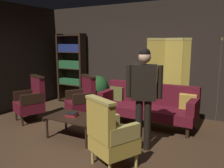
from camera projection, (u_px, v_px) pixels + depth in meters
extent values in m
plane|color=#3D2819|center=(91.00, 142.00, 4.27)|extent=(10.00, 10.00, 0.00)
cube|color=black|center=(143.00, 58.00, 6.14)|extent=(7.20, 0.10, 2.80)
cube|color=black|center=(6.00, 58.00, 5.98)|extent=(0.10, 3.60, 2.80)
cube|color=#B29338|center=(155.00, 77.00, 5.86)|extent=(0.40, 0.28, 1.90)
cube|color=tan|center=(156.00, 39.00, 5.70)|extent=(0.40, 0.29, 0.06)
cube|color=#B29338|center=(173.00, 77.00, 5.73)|extent=(0.46, 0.13, 1.90)
cube|color=tan|center=(174.00, 39.00, 5.57)|extent=(0.46, 0.14, 0.06)
cube|color=#B29338|center=(191.00, 78.00, 5.60)|extent=(0.40, 0.29, 1.90)
cube|color=tan|center=(193.00, 39.00, 5.44)|extent=(0.40, 0.29, 0.06)
cube|color=#B29338|center=(209.00, 79.00, 5.45)|extent=(0.44, 0.18, 1.90)
cube|color=tan|center=(212.00, 39.00, 5.29)|extent=(0.45, 0.19, 0.06)
cube|color=black|center=(61.00, 68.00, 7.20)|extent=(0.06, 0.32, 2.05)
cube|color=black|center=(83.00, 69.00, 6.80)|extent=(0.06, 0.32, 2.05)
cube|color=black|center=(75.00, 68.00, 7.13)|extent=(0.90, 0.02, 2.05)
cube|color=black|center=(73.00, 100.00, 7.16)|extent=(0.86, 0.30, 0.02)
cube|color=black|center=(72.00, 84.00, 7.08)|extent=(0.86, 0.30, 0.02)
cube|color=#1E4C28|center=(72.00, 81.00, 7.05)|extent=(0.78, 0.22, 0.16)
cube|color=black|center=(72.00, 69.00, 7.00)|extent=(0.86, 0.30, 0.02)
cube|color=#1E4C28|center=(71.00, 64.00, 6.96)|extent=(0.78, 0.22, 0.22)
cube|color=black|center=(71.00, 52.00, 6.91)|extent=(0.86, 0.30, 0.02)
cube|color=navy|center=(71.00, 48.00, 6.87)|extent=(0.78, 0.22, 0.23)
cube|color=black|center=(71.00, 36.00, 6.83)|extent=(0.86, 0.30, 0.02)
cylinder|color=black|center=(102.00, 117.00, 5.34)|extent=(0.07, 0.07, 0.22)
cylinder|color=black|center=(187.00, 132.00, 4.44)|extent=(0.07, 0.07, 0.22)
cylinder|color=black|center=(115.00, 111.00, 5.86)|extent=(0.07, 0.07, 0.22)
cylinder|color=black|center=(193.00, 123.00, 4.95)|extent=(0.07, 0.07, 0.22)
cube|color=#4C0F19|center=(146.00, 111.00, 5.11)|extent=(2.10, 0.76, 0.20)
cube|color=#4C0F19|center=(151.00, 93.00, 5.32)|extent=(2.10, 0.18, 0.46)
cube|color=#4C0F19|center=(107.00, 96.00, 5.54)|extent=(0.16, 0.68, 0.26)
cube|color=#4C0F19|center=(193.00, 106.00, 4.60)|extent=(0.16, 0.68, 0.26)
cube|color=#4C5123|center=(117.00, 94.00, 5.64)|extent=(0.35, 0.14, 0.34)
cube|color=#B79338|center=(188.00, 102.00, 4.84)|extent=(0.36, 0.19, 0.35)
cylinder|color=black|center=(47.00, 128.00, 4.41)|extent=(0.04, 0.04, 0.39)
cylinder|color=black|center=(86.00, 137.00, 3.98)|extent=(0.04, 0.04, 0.39)
cylinder|color=black|center=(66.00, 120.00, 4.87)|extent=(0.04, 0.04, 0.39)
cylinder|color=black|center=(103.00, 127.00, 4.44)|extent=(0.04, 0.04, 0.39)
cube|color=black|center=(75.00, 117.00, 4.39)|extent=(1.00, 0.64, 0.03)
cylinder|color=tan|center=(136.00, 160.00, 3.38)|extent=(0.04, 0.04, 0.22)
cylinder|color=tan|center=(117.00, 149.00, 3.75)|extent=(0.04, 0.04, 0.22)
cylinder|color=tan|center=(93.00, 156.00, 3.49)|extent=(0.04, 0.04, 0.22)
cube|color=#B79338|center=(114.00, 144.00, 3.39)|extent=(0.75, 0.75, 0.24)
cube|color=#B79338|center=(100.00, 121.00, 3.20)|extent=(0.56, 0.36, 0.54)
cube|color=tan|center=(100.00, 100.00, 3.15)|extent=(0.60, 0.38, 0.04)
cube|color=tan|center=(124.00, 134.00, 3.16)|extent=(0.30, 0.49, 0.22)
cube|color=tan|center=(105.00, 124.00, 3.55)|extent=(0.30, 0.49, 0.22)
cylinder|color=black|center=(16.00, 116.00, 5.43)|extent=(0.04, 0.04, 0.22)
cylinder|color=black|center=(22.00, 121.00, 5.08)|extent=(0.04, 0.04, 0.22)
cylinder|color=black|center=(36.00, 112.00, 5.71)|extent=(0.04, 0.04, 0.22)
cylinder|color=black|center=(43.00, 117.00, 5.35)|extent=(0.04, 0.04, 0.22)
cube|color=#4C0F19|center=(29.00, 107.00, 5.35)|extent=(0.74, 0.74, 0.24)
cube|color=#4C0F19|center=(38.00, 89.00, 5.42)|extent=(0.56, 0.33, 0.54)
cube|color=black|center=(37.00, 76.00, 5.37)|extent=(0.60, 0.36, 0.04)
cube|color=black|center=(25.00, 95.00, 5.50)|extent=(0.28, 0.50, 0.22)
cube|color=black|center=(32.00, 99.00, 5.13)|extent=(0.28, 0.50, 0.22)
cylinder|color=black|center=(67.00, 114.00, 5.56)|extent=(0.04, 0.04, 0.22)
cylinder|color=black|center=(74.00, 120.00, 5.16)|extent=(0.04, 0.04, 0.22)
cylinder|color=black|center=(85.00, 112.00, 5.78)|extent=(0.04, 0.04, 0.22)
cylinder|color=black|center=(93.00, 117.00, 5.38)|extent=(0.04, 0.04, 0.22)
cube|color=#4C0F19|center=(80.00, 106.00, 5.43)|extent=(0.77, 0.77, 0.24)
cube|color=#4C0F19|center=(89.00, 88.00, 5.47)|extent=(0.54, 0.40, 0.54)
cube|color=black|center=(88.00, 76.00, 5.42)|extent=(0.58, 0.43, 0.04)
cube|color=black|center=(76.00, 94.00, 5.60)|extent=(0.34, 0.47, 0.22)
cube|color=black|center=(83.00, 98.00, 5.18)|extent=(0.34, 0.47, 0.22)
cylinder|color=black|center=(147.00, 125.00, 3.90)|extent=(0.12, 0.12, 0.86)
cylinder|color=black|center=(139.00, 124.00, 3.93)|extent=(0.12, 0.12, 0.86)
cube|color=maroon|center=(144.00, 97.00, 3.84)|extent=(0.35, 0.25, 0.09)
cube|color=black|center=(144.00, 82.00, 3.79)|extent=(0.44, 0.32, 0.58)
cube|color=white|center=(145.00, 80.00, 3.89)|extent=(0.14, 0.05, 0.41)
cube|color=maroon|center=(145.00, 66.00, 3.86)|extent=(0.09, 0.05, 0.04)
cylinder|color=black|center=(160.00, 82.00, 3.74)|extent=(0.09, 0.09, 0.54)
cylinder|color=black|center=(129.00, 81.00, 3.84)|extent=(0.09, 0.09, 0.54)
sphere|color=tan|center=(145.00, 57.00, 3.72)|extent=(0.20, 0.20, 0.20)
sphere|color=black|center=(145.00, 54.00, 3.71)|extent=(0.18, 0.18, 0.18)
cylinder|color=brown|center=(98.00, 103.00, 6.50)|extent=(0.28, 0.28, 0.28)
ellipsoid|color=#193D19|center=(98.00, 88.00, 6.43)|extent=(0.61, 0.61, 0.70)
cube|color=maroon|center=(72.00, 115.00, 4.41)|extent=(0.24, 0.21, 0.04)
cube|color=black|center=(72.00, 113.00, 4.40)|extent=(0.21, 0.19, 0.03)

